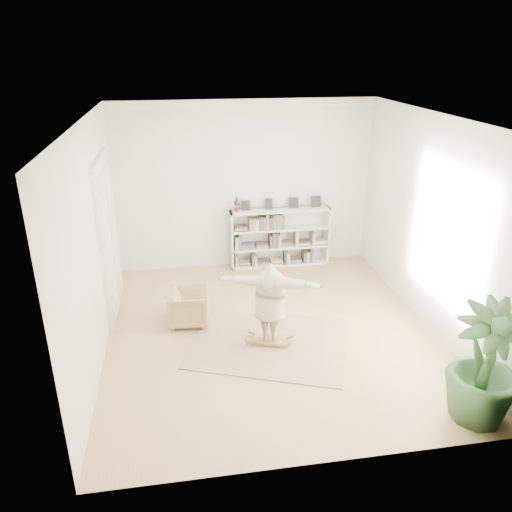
{
  "coord_description": "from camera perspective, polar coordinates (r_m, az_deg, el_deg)",
  "views": [
    {
      "loc": [
        -1.45,
        -7.31,
        4.58
      ],
      "look_at": [
        -0.18,
        0.4,
        1.27
      ],
      "focal_mm": 35.0,
      "sensor_mm": 36.0,
      "label": 1
    }
  ],
  "objects": [
    {
      "name": "floor",
      "position": [
        8.75,
        1.62,
        -8.63
      ],
      "size": [
        6.0,
        6.0,
        0.0
      ],
      "primitive_type": "plane",
      "color": "#A98257",
      "rests_on": "ground"
    },
    {
      "name": "room_shell",
      "position": [
        10.41,
        -1.33,
        17.04
      ],
      "size": [
        6.0,
        6.0,
        6.0
      ],
      "color": "silver",
      "rests_on": "floor"
    },
    {
      "name": "doors",
      "position": [
        9.27,
        -16.51,
        1.89
      ],
      "size": [
        0.09,
        1.78,
        2.92
      ],
      "color": "white",
      "rests_on": "floor"
    },
    {
      "name": "bookshelf",
      "position": [
        11.09,
        2.71,
        2.08
      ],
      "size": [
        2.2,
        0.35,
        1.64
      ],
      "color": "silver",
      "rests_on": "floor"
    },
    {
      "name": "armchair",
      "position": [
        8.94,
        -7.73,
        -5.76
      ],
      "size": [
        0.74,
        0.72,
        0.63
      ],
      "primitive_type": "imported",
      "rotation": [
        0.0,
        0.0,
        1.5
      ],
      "color": "tan",
      "rests_on": "floor"
    },
    {
      "name": "rug",
      "position": [
        8.43,
        1.56,
        -9.87
      ],
      "size": [
        3.05,
        2.76,
        0.02
      ],
      "primitive_type": "cube",
      "rotation": [
        0.0,
        0.0,
        -0.36
      ],
      "color": "tan",
      "rests_on": "floor"
    },
    {
      "name": "rocker_board",
      "position": [
        8.4,
        1.56,
        -9.52
      ],
      "size": [
        0.61,
        0.49,
        0.11
      ],
      "rotation": [
        0.0,
        0.0,
        -0.36
      ],
      "color": "#98693D",
      "rests_on": "rug"
    },
    {
      "name": "person",
      "position": [
        8.02,
        1.62,
        -5.02
      ],
      "size": [
        1.74,
        1.02,
        1.37
      ],
      "primitive_type": "imported",
      "rotation": [
        0.0,
        0.0,
        2.78
      ],
      "color": "#BBA88C",
      "rests_on": "rocker_board"
    },
    {
      "name": "houseplant",
      "position": [
        7.12,
        24.76,
        -11.17
      ],
      "size": [
        1.19,
        1.19,
        1.67
      ],
      "primitive_type": "imported",
      "rotation": [
        0.0,
        0.0,
        -0.33
      ],
      "color": "#2C5229",
      "rests_on": "floor"
    }
  ]
}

